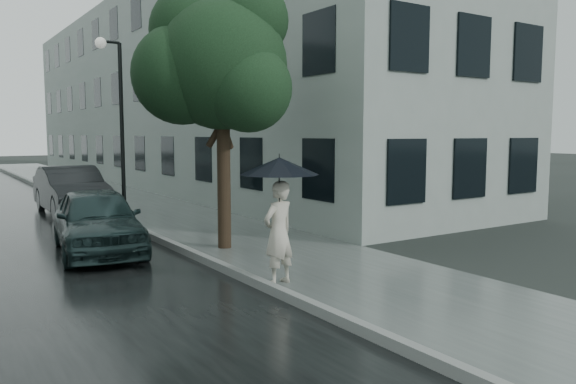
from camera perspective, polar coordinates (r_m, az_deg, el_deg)
ground at (r=10.13m, az=4.42°, el=-8.17°), size 120.00×120.00×0.00m
sidewalk at (r=20.88m, az=-15.56°, el=-1.02°), size 3.50×60.00×0.01m
kerb_near at (r=20.40m, az=-20.45°, el=-1.14°), size 0.15×60.00×0.15m
building_near at (r=29.65m, az=-10.54°, el=9.82°), size 7.02×36.00×9.00m
pedestrian at (r=9.16m, az=-0.98°, el=-4.16°), size 0.71×0.56×1.70m
umbrella at (r=8.99m, az=-0.89°, el=2.65°), size 1.54×1.54×1.20m
street_tree at (r=12.23m, az=-6.90°, el=12.83°), size 3.57×3.24×5.69m
lamp_post at (r=17.47m, az=-17.02°, el=7.41°), size 0.85×0.33×5.22m
car_near at (r=12.27m, az=-18.80°, el=-2.72°), size 2.11×4.15×1.35m
car_far at (r=18.42m, az=-21.15°, el=0.17°), size 1.58×4.44×1.46m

